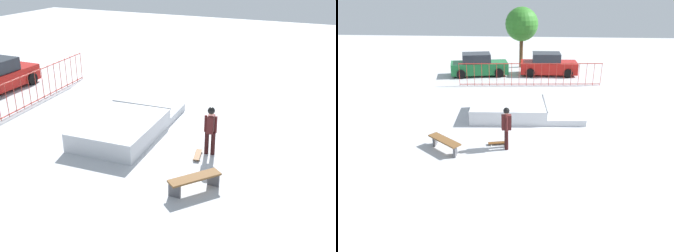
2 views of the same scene
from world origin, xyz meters
The scene contains 6 objects.
ground_plane centered at (0.00, 0.00, 0.00)m, with size 60.00×60.00×0.00m, color #B7BABF.
skate_ramp centered at (-0.58, 1.24, 0.32)m, with size 5.54×2.90×0.74m.
skater centered at (-0.91, -2.24, 1.01)m, with size 0.40×0.44×1.73m.
skateboard centered at (-1.28, -1.94, 0.08)m, with size 0.82×0.39×0.09m.
perimeter_fence centered at (0.00, 6.72, 0.77)m, with size 9.25×0.78×1.50m.
park_bench centered at (-3.31, -2.60, 0.36)m, with size 1.50×1.31×0.48m.
Camera 1 is at (-12.45, -5.94, 6.31)m, focal length 41.90 mm.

